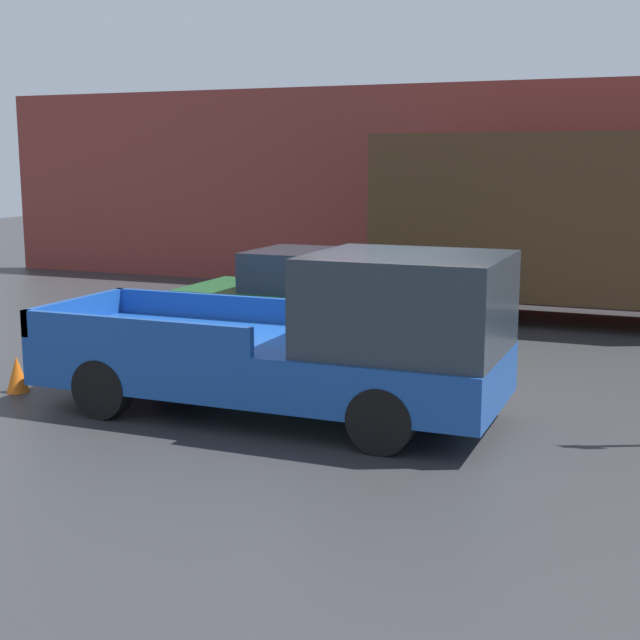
% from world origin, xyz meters
% --- Properties ---
extents(ground_plane, '(60.00, 60.00, 0.00)m').
position_xyz_m(ground_plane, '(0.00, 0.00, 0.00)').
color(ground_plane, '#2D2D30').
extents(building_wall, '(28.00, 0.15, 4.80)m').
position_xyz_m(building_wall, '(0.00, 10.26, 2.40)').
color(building_wall, brown).
rests_on(building_wall, ground).
extents(pickup_truck, '(5.70, 2.11, 2.04)m').
position_xyz_m(pickup_truck, '(-0.58, -0.60, 0.94)').
color(pickup_truck, '#194799').
rests_on(pickup_truck, ground).
extents(car, '(4.49, 1.93, 1.65)m').
position_xyz_m(car, '(-1.84, 2.87, 0.83)').
color(car, '#1E592D').
rests_on(car, ground).
extents(delivery_truck, '(8.72, 2.40, 3.56)m').
position_xyz_m(delivery_truck, '(1.76, 7.23, 1.91)').
color(delivery_truck, '#472D19').
rests_on(delivery_truck, ground).
extents(traffic_cone, '(0.30, 0.30, 0.49)m').
position_xyz_m(traffic_cone, '(-4.75, -0.95, 0.25)').
color(traffic_cone, orange).
rests_on(traffic_cone, ground).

